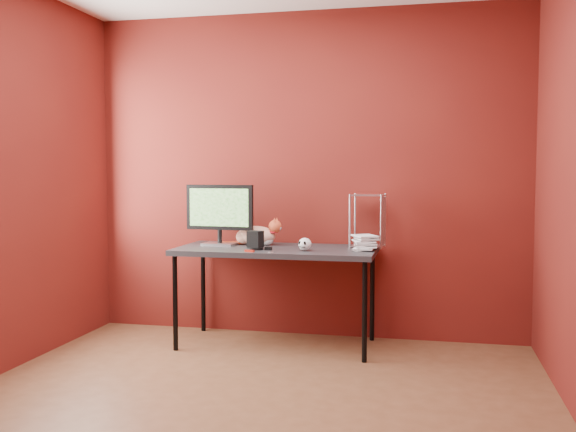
% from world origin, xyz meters
% --- Properties ---
extents(room, '(3.52, 3.52, 2.61)m').
position_xyz_m(room, '(0.00, 0.00, 1.45)').
color(room, '#54311D').
rests_on(room, ground).
extents(desk, '(1.50, 0.70, 0.75)m').
position_xyz_m(desk, '(-0.15, 1.37, 0.70)').
color(desk, black).
rests_on(desk, ground).
extents(monitor, '(0.55, 0.19, 0.47)m').
position_xyz_m(monitor, '(-0.62, 1.43, 1.01)').
color(monitor, '#B7B8BD').
rests_on(monitor, desk).
extents(cat, '(0.48, 0.21, 0.22)m').
position_xyz_m(cat, '(-0.35, 1.52, 0.83)').
color(cat, '#C15828').
rests_on(cat, desk).
extents(skull_mug, '(0.10, 0.10, 0.09)m').
position_xyz_m(skull_mug, '(0.10, 1.23, 0.80)').
color(skull_mug, silver).
rests_on(skull_mug, desk).
extents(speaker, '(0.12, 0.12, 0.14)m').
position_xyz_m(speaker, '(-0.28, 1.22, 0.81)').
color(speaker, black).
rests_on(speaker, desk).
extents(book_stack, '(0.23, 0.25, 1.21)m').
position_xyz_m(book_stack, '(0.45, 1.38, 1.36)').
color(book_stack, beige).
rests_on(book_stack, desk).
extents(wire_rack, '(0.25, 0.21, 0.41)m').
position_xyz_m(wire_rack, '(0.52, 1.56, 0.95)').
color(wire_rack, '#B7B8BD').
rests_on(wire_rack, desk).
extents(pocket_knife, '(0.08, 0.04, 0.01)m').
position_xyz_m(pocket_knife, '(-0.28, 1.08, 0.76)').
color(pocket_knife, '#99170B').
rests_on(pocket_knife, desk).
extents(black_gadget, '(0.05, 0.03, 0.02)m').
position_xyz_m(black_gadget, '(-0.17, 1.21, 0.76)').
color(black_gadget, black).
rests_on(black_gadget, desk).
extents(washer, '(0.04, 0.04, 0.00)m').
position_xyz_m(washer, '(-0.12, 1.08, 0.75)').
color(washer, '#B7B8BD').
rests_on(washer, desk).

